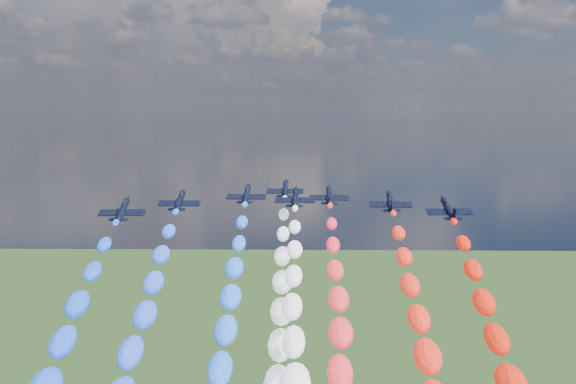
# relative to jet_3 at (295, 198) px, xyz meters

# --- Properties ---
(jet_0) EXTENTS (8.66, 11.52, 5.66)m
(jet_0) POSITION_rel_jet_3_xyz_m (-30.71, -16.60, 0.00)
(jet_0) COLOR black
(jet_1) EXTENTS (8.19, 11.19, 5.66)m
(jet_1) POSITION_rel_jet_3_xyz_m (-22.60, -4.87, 0.00)
(jet_1) COLOR black
(jet_2) EXTENTS (8.59, 11.48, 5.66)m
(jet_2) POSITION_rel_jet_3_xyz_m (-10.29, 4.88, 0.00)
(jet_2) COLOR black
(jet_3) EXTENTS (8.64, 11.51, 5.66)m
(jet_3) POSITION_rel_jet_3_xyz_m (0.00, 0.00, 0.00)
(jet_3) COLOR black
(jet_4) EXTENTS (8.52, 11.42, 5.66)m
(jet_4) POSITION_rel_jet_3_xyz_m (-2.36, 14.41, 0.00)
(jet_4) COLOR black
(trail_4) EXTENTS (5.51, 94.46, 51.17)m
(trail_4) POSITION_rel_jet_3_xyz_m (-2.36, -34.48, -24.25)
(trail_4) COLOR white
(jet_5) EXTENTS (8.61, 11.49, 5.66)m
(jet_5) POSITION_rel_jet_3_xyz_m (7.04, 3.72, 0.00)
(jet_5) COLOR black
(jet_6) EXTENTS (8.86, 11.67, 5.66)m
(jet_6) POSITION_rel_jet_3_xyz_m (18.45, -5.65, 0.00)
(jet_6) COLOR black
(jet_7) EXTENTS (8.68, 11.54, 5.66)m
(jet_7) POSITION_rel_jet_3_xyz_m (27.72, -14.53, 0.00)
(jet_7) COLOR black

